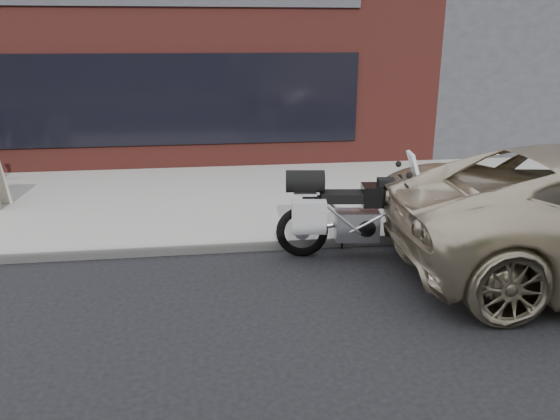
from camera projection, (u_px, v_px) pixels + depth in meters
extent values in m
cube|color=gray|center=(233.00, 192.00, 10.89)|extent=(44.00, 6.00, 0.15)
cube|color=#54201B|center=(154.00, 64.00, 16.58)|extent=(14.00, 10.00, 4.50)
cube|color=black|center=(136.00, 100.00, 12.00)|extent=(10.00, 0.08, 2.00)
cube|color=#2A2A2F|center=(525.00, 38.00, 17.88)|extent=(10.00, 10.00, 6.00)
torus|color=black|center=(302.00, 232.00, 7.84)|extent=(0.76, 0.22, 0.75)
torus|color=black|center=(419.00, 232.00, 7.85)|extent=(0.76, 0.22, 0.75)
cube|color=#B7B7BC|center=(357.00, 225.00, 7.82)|extent=(0.65, 0.41, 0.43)
cube|color=black|center=(382.00, 195.00, 7.68)|extent=(0.60, 0.43, 0.29)
cube|color=black|center=(342.00, 197.00, 7.68)|extent=(0.65, 0.39, 0.13)
cube|color=black|center=(314.00, 203.00, 7.71)|extent=(0.37, 0.29, 0.16)
cube|color=black|center=(406.00, 185.00, 7.64)|extent=(0.23, 0.29, 0.25)
cube|color=silver|center=(414.00, 166.00, 7.55)|extent=(0.20, 0.35, 0.38)
cylinder|color=black|center=(401.00, 180.00, 7.61)|extent=(0.13, 0.78, 0.03)
cube|color=#B7B7BC|center=(305.00, 192.00, 7.66)|extent=(0.35, 0.37, 0.03)
cube|color=gray|center=(309.00, 217.00, 7.47)|extent=(0.49, 0.26, 0.45)
cylinder|color=black|center=(305.00, 181.00, 7.61)|extent=(0.57, 0.38, 0.31)
cylinder|color=#B7B7BC|center=(324.00, 226.00, 8.01)|extent=(0.63, 0.17, 0.22)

